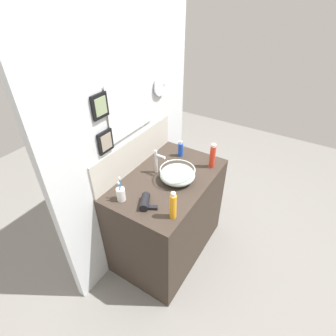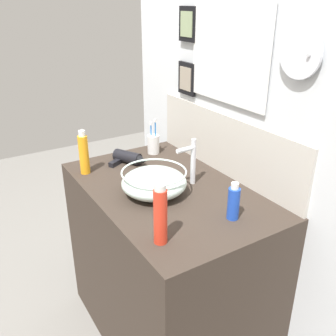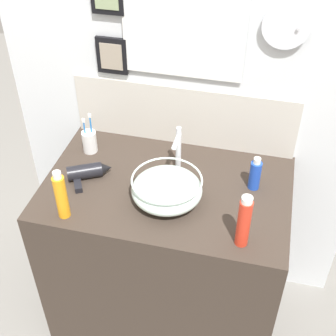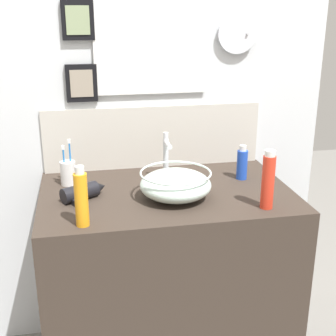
% 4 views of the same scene
% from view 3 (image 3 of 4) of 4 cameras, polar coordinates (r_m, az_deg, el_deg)
% --- Properties ---
extents(ground_plane, '(6.00, 6.00, 0.00)m').
position_cam_3_polar(ground_plane, '(2.61, -0.14, -16.60)').
color(ground_plane, gray).
extents(vanity_counter, '(1.03, 0.65, 0.87)m').
position_cam_3_polar(vanity_counter, '(2.26, -0.16, -10.46)').
color(vanity_counter, '#382D26').
rests_on(vanity_counter, ground).
extents(back_panel, '(1.63, 0.10, 2.44)m').
position_cam_3_polar(back_panel, '(2.03, 2.22, 11.78)').
color(back_panel, silver).
rests_on(back_panel, ground).
extents(glass_bowl_sink, '(0.28, 0.28, 0.11)m').
position_cam_3_polar(glass_bowl_sink, '(1.85, -0.14, -2.59)').
color(glass_bowl_sink, silver).
rests_on(glass_bowl_sink, vanity_counter).
extents(faucet, '(0.02, 0.10, 0.22)m').
position_cam_3_polar(faucet, '(1.95, 1.22, 2.50)').
color(faucet, silver).
rests_on(faucet, vanity_counter).
extents(hair_drier, '(0.19, 0.19, 0.06)m').
position_cam_3_polar(hair_drier, '(2.00, -9.76, -0.49)').
color(hair_drier, black).
rests_on(hair_drier, vanity_counter).
extents(toothbrush_cup, '(0.06, 0.06, 0.20)m').
position_cam_3_polar(toothbrush_cup, '(2.14, -9.54, 3.24)').
color(toothbrush_cup, white).
rests_on(toothbrush_cup, vanity_counter).
extents(soap_dispenser, '(0.05, 0.05, 0.22)m').
position_cam_3_polar(soap_dispenser, '(1.80, -12.90, -3.32)').
color(soap_dispenser, orange).
rests_on(soap_dispenser, vanity_counter).
extents(lotion_bottle, '(0.05, 0.05, 0.15)m').
position_cam_3_polar(lotion_bottle, '(1.93, 10.57, -0.77)').
color(lotion_bottle, blue).
rests_on(lotion_bottle, vanity_counter).
extents(spray_bottle, '(0.05, 0.05, 0.23)m').
position_cam_3_polar(spray_bottle, '(1.67, 9.24, -6.48)').
color(spray_bottle, red).
rests_on(spray_bottle, vanity_counter).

